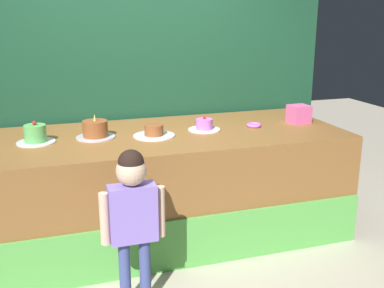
# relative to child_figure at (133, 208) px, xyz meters

# --- Properties ---
(ground_plane) EXTENTS (12.00, 12.00, 0.00)m
(ground_plane) POSITION_rel_child_figure_xyz_m (0.36, 0.35, -0.72)
(ground_plane) COLOR #BCB29E
(stage_platform) EXTENTS (3.32, 1.27, 0.94)m
(stage_platform) POSITION_rel_child_figure_xyz_m (0.36, 0.98, -0.25)
(stage_platform) COLOR brown
(stage_platform) RESTS_ON ground_plane
(curtain_backdrop) EXTENTS (3.95, 0.08, 3.19)m
(curtain_backdrop) POSITION_rel_child_figure_xyz_m (0.36, 1.71, 0.87)
(curtain_backdrop) COLOR #19472D
(curtain_backdrop) RESTS_ON ground_plane
(child_figure) EXTENTS (0.43, 0.20, 1.12)m
(child_figure) POSITION_rel_child_figure_xyz_m (0.00, 0.00, 0.00)
(child_figure) COLOR #3F4C8C
(child_figure) RESTS_ON ground_plane
(pink_box) EXTENTS (0.19, 0.18, 0.16)m
(pink_box) POSITION_rel_child_figure_xyz_m (1.77, 0.98, 0.31)
(pink_box) COLOR #E15B9D
(pink_box) RESTS_ON stage_platform
(donut) EXTENTS (0.13, 0.13, 0.03)m
(donut) POSITION_rel_child_figure_xyz_m (1.30, 0.95, 0.24)
(donut) COLOR #CC66D8
(donut) RESTS_ON stage_platform
(cake_left) EXTENTS (0.30, 0.30, 0.18)m
(cake_left) POSITION_rel_child_figure_xyz_m (-0.58, 1.00, 0.29)
(cake_left) COLOR silver
(cake_left) RESTS_ON stage_platform
(cake_center) EXTENTS (0.32, 0.32, 0.20)m
(cake_center) POSITION_rel_child_figure_xyz_m (-0.11, 1.01, 0.29)
(cake_center) COLOR silver
(cake_center) RESTS_ON stage_platform
(cake_right) EXTENTS (0.35, 0.35, 0.10)m
(cake_right) POSITION_rel_child_figure_xyz_m (0.36, 0.91, 0.26)
(cake_right) COLOR silver
(cake_right) RESTS_ON stage_platform
(cake_far_right) EXTENTS (0.28, 0.28, 0.13)m
(cake_far_right) POSITION_rel_child_figure_xyz_m (0.83, 0.98, 0.26)
(cake_far_right) COLOR white
(cake_far_right) RESTS_ON stage_platform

